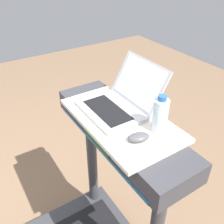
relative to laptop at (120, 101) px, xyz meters
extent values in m
cylinder|color=#38383D|center=(-0.27, -0.04, -0.60)|extent=(0.07, 0.07, 0.84)
cube|color=#38383D|center=(0.07, -0.04, -0.12)|extent=(0.90, 0.28, 0.11)
cube|color=#0C3F19|center=(0.07, -0.18, -0.12)|extent=(0.24, 0.01, 0.06)
cube|color=#1E598C|center=(0.07, -0.18, -0.17)|extent=(0.81, 0.00, 0.02)
cube|color=beige|center=(0.07, -0.04, -0.06)|extent=(0.64, 0.36, 0.02)
cube|color=#B7B7BC|center=(0.00, -0.06, -0.04)|extent=(0.34, 0.24, 0.02)
cube|color=black|center=(0.00, -0.08, -0.03)|extent=(0.28, 0.13, 0.00)
cube|color=#B7B7BC|center=(0.00, 0.12, 0.08)|extent=(0.34, 0.12, 0.21)
cube|color=white|center=(0.00, 0.12, 0.08)|extent=(0.30, 0.10, 0.19)
ellipsoid|color=#4C4C51|center=(0.26, -0.07, -0.03)|extent=(0.09, 0.11, 0.03)
cylinder|color=silver|center=(0.25, 0.05, 0.03)|extent=(0.07, 0.07, 0.16)
cylinder|color=#2659A5|center=(0.25, 0.05, 0.12)|extent=(0.04, 0.04, 0.02)
camera|label=1|loc=(0.91, -0.63, 0.66)|focal=40.41mm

